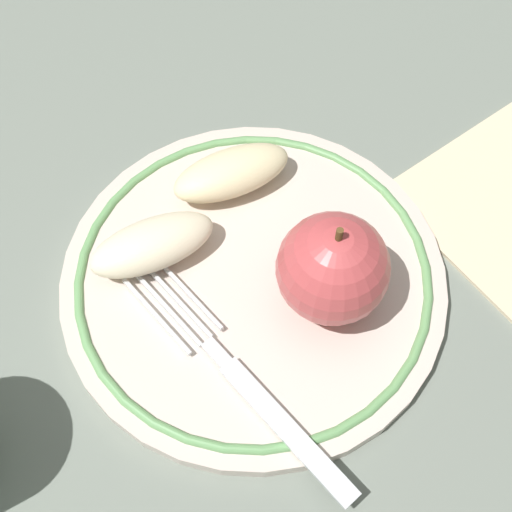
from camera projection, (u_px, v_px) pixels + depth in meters
ground_plane at (271, 306)px, 0.45m from camera, size 2.00×2.00×0.00m
plate at (256, 277)px, 0.45m from camera, size 0.24×0.24×0.01m
apple_red_whole at (333, 269)px, 0.41m from camera, size 0.07×0.07×0.07m
apple_slice_front at (231, 173)px, 0.47m from camera, size 0.05×0.09×0.03m
apple_slice_back at (152, 245)px, 0.44m from camera, size 0.05×0.09×0.03m
fork at (244, 382)px, 0.41m from camera, size 0.19×0.03×0.00m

